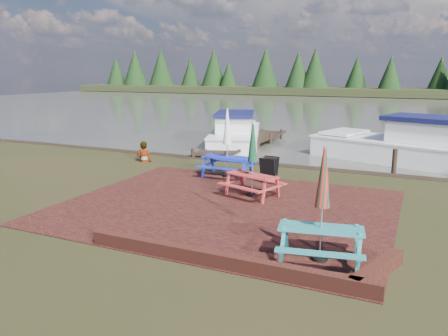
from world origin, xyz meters
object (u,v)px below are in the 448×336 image
at_px(picnic_table_red, 252,171).
at_px(boat_jetty, 235,135).
at_px(picnic_table_teal, 321,222).
at_px(picnic_table_blue, 227,154).
at_px(boat_near, 414,148).
at_px(chalkboard, 269,170).
at_px(jetty, 246,142).
at_px(person, 143,142).

bearing_deg(picnic_table_red, boat_jetty, 133.77).
relative_size(picnic_table_teal, boat_jetty, 0.31).
bearing_deg(picnic_table_blue, picnic_table_teal, -52.69).
distance_m(picnic_table_teal, boat_near, 12.28).
height_order(chalkboard, boat_near, boat_near).
relative_size(picnic_table_teal, jetty, 0.25).
relative_size(picnic_table_red, chalkboard, 2.46).
bearing_deg(person, boat_jetty, -120.21).
relative_size(boat_jetty, boat_near, 0.84).
bearing_deg(picnic_table_red, picnic_table_blue, 148.67).
height_order(picnic_table_blue, person, picnic_table_blue).
distance_m(picnic_table_blue, boat_jetty, 7.90).
relative_size(picnic_table_blue, boat_near, 0.27).
bearing_deg(boat_near, picnic_table_red, 171.17).
bearing_deg(boat_near, boat_jetty, 102.13).
relative_size(picnic_table_red, picnic_table_blue, 0.92).
relative_size(chalkboard, jetty, 0.10).
height_order(picnic_table_teal, person, picnic_table_teal).
height_order(picnic_table_blue, boat_near, picnic_table_blue).
xyz_separation_m(picnic_table_blue, person, (-4.26, 0.97, 0.02)).
xyz_separation_m(boat_near, person, (-10.29, -5.46, 0.39)).
distance_m(jetty, person, 6.44).
height_order(picnic_table_red, picnic_table_blue, picnic_table_blue).
height_order(jetty, boat_jetty, boat_jetty).
bearing_deg(picnic_table_red, jetty, 130.83).
bearing_deg(picnic_table_teal, boat_jetty, 108.68).
distance_m(picnic_table_teal, picnic_table_red, 4.74).
relative_size(picnic_table_teal, chalkboard, 2.53).
relative_size(picnic_table_red, boat_near, 0.25).
distance_m(chalkboard, boat_near, 8.01).
height_order(picnic_table_blue, chalkboard, picnic_table_blue).
xyz_separation_m(picnic_table_blue, boat_jetty, (-2.81, 7.37, -0.44)).
xyz_separation_m(chalkboard, boat_jetty, (-4.49, 7.67, -0.06)).
relative_size(chalkboard, person, 0.52).
distance_m(chalkboard, boat_jetty, 8.89).
bearing_deg(picnic_table_red, boat_near, 80.92).
bearing_deg(person, picnic_table_red, 136.17).
xyz_separation_m(picnic_table_teal, boat_jetty, (-7.42, 13.14, -0.39)).
bearing_deg(jetty, person, -110.09).
bearing_deg(person, jetty, -127.51).
distance_m(picnic_table_blue, chalkboard, 1.76).
xyz_separation_m(chalkboard, person, (-5.95, 1.27, 0.40)).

